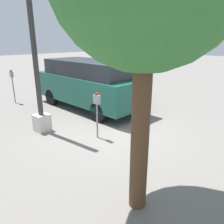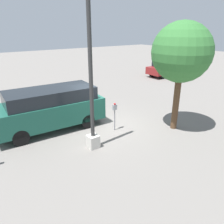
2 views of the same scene
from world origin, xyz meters
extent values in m
plane|color=slate|center=(0.00, 0.00, 0.00)|extent=(80.00, 80.00, 0.00)
cylinder|color=gray|center=(-0.11, 0.69, 0.53)|extent=(0.05, 0.05, 1.06)
cube|color=gray|center=(-0.11, 0.69, 1.19)|extent=(0.21, 0.13, 0.26)
sphere|color=maroon|center=(-0.11, 0.69, 1.34)|extent=(0.11, 0.11, 0.11)
cylinder|color=gray|center=(5.52, 0.52, 0.60)|extent=(0.05, 0.05, 1.20)
cube|color=gray|center=(5.52, 0.52, 1.33)|extent=(0.21, 0.13, 0.26)
sphere|color=#14662D|center=(5.52, 0.52, 1.48)|extent=(0.11, 0.11, 0.11)
cube|color=beige|center=(1.61, 1.49, 0.28)|extent=(0.44, 0.44, 0.55)
cylinder|color=#2D2D2D|center=(1.61, 1.49, 3.28)|extent=(0.16, 0.16, 5.47)
cube|color=#195142|center=(2.35, -1.25, 0.89)|extent=(5.19, 2.24, 1.07)
cube|color=black|center=(2.22, -1.24, 1.72)|extent=(4.17, 2.03, 0.60)
cube|color=orange|center=(4.88, -0.75, 0.51)|extent=(0.09, 0.12, 0.20)
cylinder|color=black|center=(3.97, -0.47, 0.36)|extent=(0.72, 0.27, 0.71)
cylinder|color=black|center=(3.88, -2.20, 0.36)|extent=(0.72, 0.27, 0.71)
cylinder|color=black|center=(0.82, -0.30, 0.36)|extent=(0.72, 0.27, 0.71)
cylinder|color=black|center=(0.73, -2.03, 0.36)|extent=(0.72, 0.27, 0.71)
cylinder|color=#513823|center=(-2.64, 2.22, 1.37)|extent=(0.30, 0.30, 2.74)
camera|label=1|loc=(-4.42, 4.92, 2.79)|focal=35.00mm
camera|label=2|loc=(5.66, 8.42, 4.71)|focal=35.00mm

